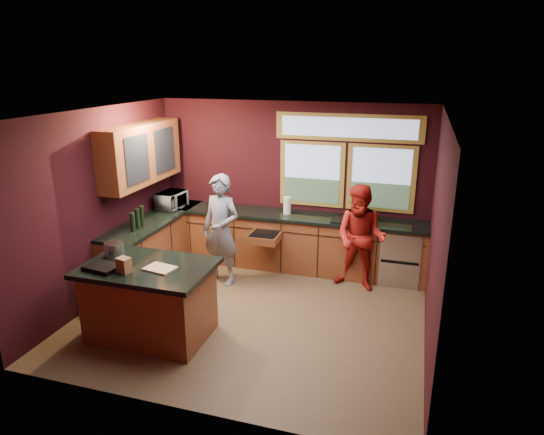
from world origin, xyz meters
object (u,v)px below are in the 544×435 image
at_px(stock_pot, 114,249).
at_px(island, 150,300).
at_px(person_red, 361,238).
at_px(cutting_board, 160,268).
at_px(person_grey, 221,230).

bearing_deg(stock_pot, island, -15.26).
relative_size(person_red, stock_pot, 6.69).
distance_m(island, cutting_board, 0.52).
xyz_separation_m(cutting_board, stock_pot, (-0.75, 0.20, 0.08)).
height_order(island, person_red, person_red).
distance_m(island, person_red, 3.14).
relative_size(cutting_board, stock_pot, 1.46).
relative_size(island, stock_pot, 6.46).
relative_size(island, person_grey, 0.90).
height_order(island, person_grey, person_grey).
bearing_deg(person_red, island, -124.98).
bearing_deg(island, person_red, 42.59).
xyz_separation_m(person_red, stock_pot, (-2.85, -1.96, 0.23)).
height_order(island, cutting_board, cutting_board).
distance_m(cutting_board, stock_pot, 0.78).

